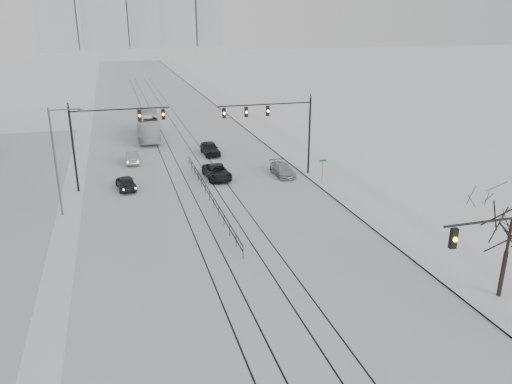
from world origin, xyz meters
name	(u,v)px	position (x,y,z in m)	size (l,w,h in m)	color
road	(170,132)	(0.00, 60.00, 0.01)	(22.00, 260.00, 0.02)	silver
sidewalk_east	(259,126)	(13.50, 60.00, 0.08)	(5.00, 260.00, 0.16)	silver
curb	(244,127)	(11.05, 60.00, 0.06)	(0.10, 260.00, 0.12)	gray
tram_rails	(192,170)	(0.00, 40.00, 0.02)	(5.30, 180.00, 0.01)	black
traffic_mast_ne	(279,122)	(8.15, 34.99, 5.76)	(9.60, 0.37, 8.00)	black
traffic_mast_nw	(105,132)	(-8.52, 36.00, 5.57)	(9.10, 0.37, 8.00)	black
street_light_west	(58,155)	(-12.20, 30.00, 5.21)	(2.73, 0.25, 9.00)	#595B60
bare_tree	(511,228)	(13.20, 9.00, 4.49)	(4.40, 4.40, 6.10)	black
median_fence	(209,195)	(0.00, 30.00, 0.53)	(0.06, 24.00, 1.00)	black
street_sign	(323,167)	(11.80, 32.00, 1.61)	(0.70, 0.06, 2.40)	#595B60
sedan_sb_inner	(126,183)	(-7.10, 35.35, 0.68)	(1.61, 4.00, 1.36)	black
sedan_sb_outer	(133,157)	(-6.02, 44.58, 0.69)	(1.45, 4.17, 1.37)	#919397
sedan_nb_front	(217,172)	(2.00, 36.31, 0.69)	(2.28, 4.94, 1.37)	black
sedan_nb_right	(282,170)	(8.79, 35.42, 0.63)	(1.77, 4.36, 1.26)	#9EA2A5
sedan_nb_far	(210,148)	(3.15, 45.74, 0.77)	(1.83, 4.54, 1.55)	black
box_truck	(148,126)	(-3.25, 56.93, 1.69)	(2.83, 12.10, 3.37)	silver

